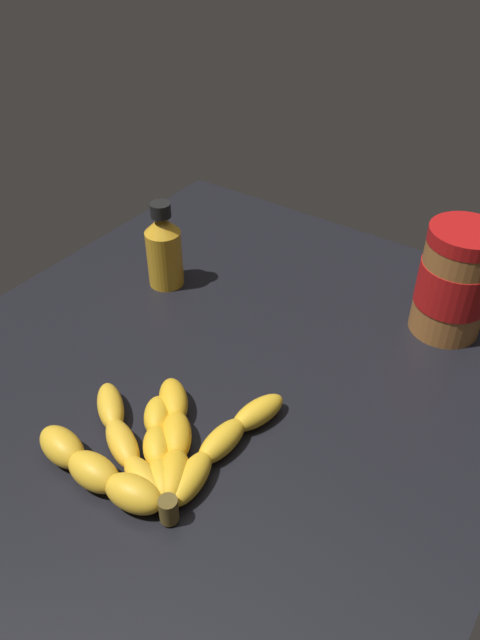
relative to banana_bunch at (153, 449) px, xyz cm
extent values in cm
cube|color=black|center=(17.91, 2.13, -3.37)|extent=(81.54, 74.63, 3.43)
ellipsoid|color=gold|center=(-0.55, -5.78, -0.14)|extent=(7.84, 4.15, 3.02)
ellipsoid|color=gold|center=(5.37, -5.47, -0.14)|extent=(7.61, 3.41, 3.02)
ellipsoid|color=gold|center=(11.23, -6.40, -0.14)|extent=(7.99, 4.85, 3.02)
ellipsoid|color=gold|center=(-1.42, -4.16, 0.03)|extent=(7.59, 6.57, 3.38)
ellipsoid|color=gold|center=(2.97, -0.90, 0.03)|extent=(7.42, 7.00, 3.38)
ellipsoid|color=gold|center=(6.94, 2.86, 0.03)|extent=(7.14, 7.32, 3.38)
ellipsoid|color=gold|center=(-2.58, -3.53, -0.08)|extent=(6.07, 6.44, 3.15)
ellipsoid|color=gold|center=(0.52, -0.15, -0.08)|extent=(6.32, 6.26, 3.15)
ellipsoid|color=gold|center=(4.01, 2.84, -0.08)|extent=(6.48, 5.98, 3.15)
ellipsoid|color=gold|center=(-3.61, -2.16, -0.13)|extent=(5.19, 8.13, 3.04)
ellipsoid|color=gold|center=(-1.27, 3.39, -0.13)|extent=(6.23, 8.10, 3.04)
ellipsoid|color=gold|center=(2.01, 8.44, -0.13)|extent=(7.07, 7.82, 3.04)
ellipsoid|color=gold|center=(-5.60, -2.36, 0.22)|extent=(4.70, 7.14, 3.75)
ellipsoid|color=gold|center=(-6.00, 2.94, 0.22)|extent=(3.75, 6.66, 3.75)
ellipsoid|color=gold|center=(-5.61, 8.23, 0.22)|extent=(4.70, 7.14, 3.75)
cylinder|color=brown|center=(-4.98, -6.47, 0.14)|extent=(2.00, 2.00, 3.00)
cylinder|color=#9E602D|center=(40.87, -18.04, 5.29)|extent=(9.58, 9.58, 13.90)
cylinder|color=#B71414|center=(40.87, -18.04, 5.99)|extent=(9.77, 9.77, 6.25)
cylinder|color=#B71414|center=(40.87, -18.04, 13.21)|extent=(9.68, 9.68, 1.95)
cylinder|color=gold|center=(27.09, 21.14, 2.82)|extent=(5.38, 5.38, 8.95)
cone|color=gold|center=(27.09, 21.14, 8.61)|extent=(5.38, 5.38, 2.61)
cylinder|color=black|center=(27.09, 21.14, 10.94)|extent=(3.00, 3.00, 2.05)
camera|label=1|loc=(-29.98, -32.62, 52.42)|focal=34.04mm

